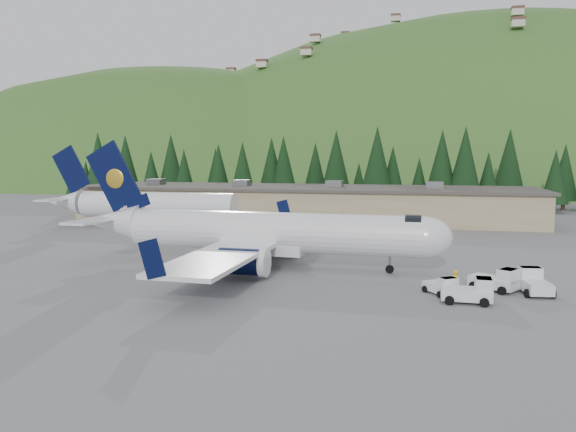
# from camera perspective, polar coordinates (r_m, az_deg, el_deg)

# --- Properties ---
(ground) EXTENTS (600.00, 600.00, 0.00)m
(ground) POSITION_cam_1_polar(r_m,az_deg,el_deg) (50.77, -1.53, -5.21)
(ground) COLOR slate
(airliner) EXTENTS (34.48, 32.29, 11.47)m
(airliner) POSITION_cam_1_polar(r_m,az_deg,el_deg) (50.54, -2.64, -1.75)
(airliner) COLOR white
(airliner) RESTS_ON ground
(second_airliner) EXTENTS (27.50, 11.00, 10.05)m
(second_airliner) POSITION_cam_1_polar(r_m,az_deg,el_deg) (79.81, -15.02, 1.17)
(second_airliner) COLOR white
(second_airliner) RESTS_ON ground
(baggage_tug_a) EXTENTS (3.38, 2.09, 1.78)m
(baggage_tug_a) POSITION_cam_1_polar(r_m,az_deg,el_deg) (40.52, 18.11, -7.31)
(baggage_tug_a) COLOR white
(baggage_tug_a) RESTS_ON ground
(baggage_tug_b) EXTENTS (3.71, 3.26, 1.78)m
(baggage_tug_b) POSITION_cam_1_polar(r_m,az_deg,el_deg) (44.67, 20.52, -6.15)
(baggage_tug_b) COLOR white
(baggage_tug_b) RESTS_ON ground
(baggage_tug_c) EXTENTS (2.40, 3.54, 1.78)m
(baggage_tug_c) POSITION_cam_1_polar(r_m,az_deg,el_deg) (44.96, 23.67, -6.20)
(baggage_tug_c) COLOR white
(baggage_tug_c) RESTS_ON ground
(terminal_building) EXTENTS (71.00, 17.00, 6.10)m
(terminal_building) POSITION_cam_1_polar(r_m,az_deg,el_deg) (88.24, 1.51, 1.39)
(terminal_building) COLOR #968362
(terminal_building) RESTS_ON ground
(baggage_tug_d) EXTENTS (2.59, 2.89, 1.40)m
(baggage_tug_d) POSITION_cam_1_polar(r_m,az_deg,el_deg) (42.25, 15.42, -6.91)
(baggage_tug_d) COLOR white
(baggage_tug_d) RESTS_ON ground
(ramp_worker) EXTENTS (0.77, 0.68, 1.77)m
(ramp_worker) POSITION_cam_1_polar(r_m,az_deg,el_deg) (42.67, 16.62, -6.46)
(ramp_worker) COLOR yellow
(ramp_worker) RESTS_ON ground
(tree_line) EXTENTS (112.53, 16.81, 14.14)m
(tree_line) POSITION_cam_1_polar(r_m,az_deg,el_deg) (110.33, 3.40, 4.95)
(tree_line) COLOR black
(tree_line) RESTS_ON ground
(hills) EXTENTS (614.00, 330.00, 300.00)m
(hills) POSITION_cam_1_polar(r_m,az_deg,el_deg) (274.94, 21.38, -13.95)
(hills) COLOR #3B6323
(hills) RESTS_ON ground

